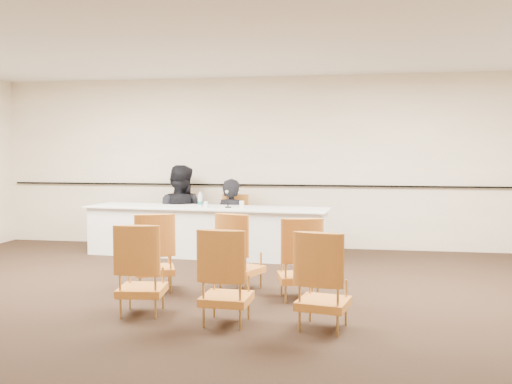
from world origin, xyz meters
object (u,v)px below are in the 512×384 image
at_px(coffee_cup, 242,205).
at_px(drinking_glass, 206,204).
at_px(panel_table, 206,231).
at_px(panelist_second, 180,220).
at_px(aud_chair_front_left, 155,251).
at_px(panelist_main, 232,230).
at_px(aud_chair_front_mid, 241,251).
at_px(aud_chair_back_left, 142,268).
at_px(aud_chair_back_right, 323,280).
at_px(microphone, 228,199).
at_px(aud_chair_front_right, 299,258).
at_px(panelist_main_chair, 232,223).
at_px(aud_chair_back_mid, 227,276).
at_px(water_bottle, 200,200).
at_px(panelist_second_chair, 180,221).

bearing_deg(coffee_cup, drinking_glass, 174.88).
relative_size(panel_table, panelist_second, 2.05).
bearing_deg(coffee_cup, aud_chair_front_left, -106.34).
bearing_deg(panelist_main, aud_chair_front_mid, 124.95).
xyz_separation_m(aud_chair_back_left, aud_chair_back_right, (1.89, -0.20, 0.00)).
relative_size(panelist_second, microphone, 6.91).
relative_size(aud_chair_front_right, aud_chair_back_right, 1.00).
bearing_deg(aud_chair_front_right, panel_table, 110.79).
distance_m(panel_table, aud_chair_back_right, 4.11).
xyz_separation_m(aud_chair_front_mid, aud_chair_front_right, (0.74, -0.31, 0.00)).
bearing_deg(panelist_second, panelist_main_chair, -179.86).
distance_m(aud_chair_front_mid, aud_chair_back_left, 1.43).
distance_m(aud_chair_front_right, aud_chair_back_right, 1.12).
distance_m(panelist_main, aud_chair_back_mid, 4.18).
bearing_deg(panelist_second, water_bottle, 133.98).
relative_size(panel_table, coffee_cup, 33.25).
bearing_deg(panelist_main, aud_chair_back_left, 108.95).
bearing_deg(panelist_main_chair, drinking_glass, -109.22).
bearing_deg(water_bottle, panelist_second_chair, 128.92).
relative_size(panel_table, aud_chair_back_left, 4.18).
xyz_separation_m(coffee_cup, aud_chair_front_left, (-0.65, -2.21, -0.38)).
height_order(drinking_glass, aud_chair_front_left, aud_chair_front_left).
distance_m(panelist_main, aud_chair_front_left, 2.94).
height_order(panelist_main_chair, water_bottle, water_bottle).
height_order(drinking_glass, aud_chair_back_mid, aud_chair_back_mid).
bearing_deg(panelist_main_chair, microphone, -78.61).
bearing_deg(coffee_cup, panelist_main, 113.64).
relative_size(panel_table, microphone, 14.19).
relative_size(coffee_cup, aud_chair_back_right, 0.13).
bearing_deg(panelist_second, aud_chair_back_left, 106.87).
height_order(coffee_cup, aud_chair_front_right, aud_chair_front_right).
distance_m(water_bottle, aud_chair_back_left, 3.33).
height_order(panelist_main, aud_chair_front_right, panelist_main).
bearing_deg(aud_chair_front_right, aud_chair_back_left, -165.28).
height_order(panelist_second, aud_chair_back_right, panelist_second).
height_order(panelist_main, aud_chair_back_right, panelist_main).
bearing_deg(aud_chair_front_right, panelist_main, 100.99).
distance_m(microphone, aud_chair_back_mid, 3.55).
xyz_separation_m(aud_chair_front_right, aud_chair_back_mid, (-0.62, -1.06, 0.00)).
xyz_separation_m(panelist_second, aud_chair_back_left, (0.83, -3.99, -0.02)).
bearing_deg(aud_chair_front_mid, panelist_main, 125.37).
bearing_deg(water_bottle, coffee_cup, -6.43).
xyz_separation_m(aud_chair_front_right, aud_chair_back_left, (-1.56, -0.86, 0.00)).
distance_m(water_bottle, aud_chair_back_mid, 3.71).
relative_size(coffee_cup, aud_chair_front_right, 0.13).
relative_size(aud_chair_front_mid, aud_chair_front_right, 1.00).
height_order(aud_chair_front_left, aud_chair_front_mid, same).
relative_size(water_bottle, aud_chair_back_left, 0.26).
distance_m(drinking_glass, aud_chair_back_mid, 3.65).
xyz_separation_m(panelist_second_chair, aud_chair_front_left, (0.62, -3.00, 0.00)).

